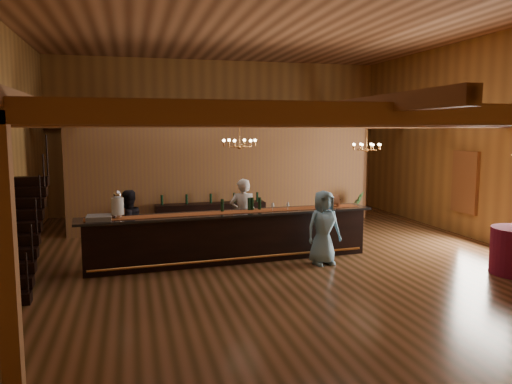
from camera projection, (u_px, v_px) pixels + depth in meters
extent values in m
plane|color=brown|center=(272.00, 257.00, 11.84)|extent=(14.00, 14.00, 0.00)
plane|color=#AE744C|center=(273.00, 18.00, 11.16)|extent=(14.00, 14.00, 0.00)
cube|color=olive|center=(220.00, 137.00, 18.24)|extent=(12.00, 0.10, 5.50)
cube|color=olive|center=(475.00, 157.00, 4.77)|extent=(12.00, 0.10, 5.50)
cube|color=olive|center=(494.00, 140.00, 12.96)|extent=(0.10, 14.00, 5.50)
cube|color=brown|center=(396.00, 114.00, 6.15)|extent=(11.90, 0.20, 0.28)
cube|color=brown|center=(321.00, 119.00, 8.56)|extent=(11.90, 0.20, 0.28)
cube|color=brown|center=(279.00, 121.00, 10.97)|extent=(11.90, 0.20, 0.28)
cube|color=brown|center=(252.00, 123.00, 13.37)|extent=(11.90, 0.20, 0.28)
cube|color=brown|center=(233.00, 124.00, 15.78)|extent=(11.90, 0.20, 0.28)
cube|color=brown|center=(221.00, 125.00, 17.99)|extent=(11.90, 0.20, 0.28)
cube|color=brown|center=(64.00, 114.00, 10.34)|extent=(0.18, 13.90, 0.22)
cube|color=brown|center=(273.00, 115.00, 11.43)|extent=(0.18, 13.90, 0.22)
cube|color=brown|center=(445.00, 117.00, 12.52)|extent=(0.18, 13.90, 0.22)
cube|color=brown|center=(86.00, 177.00, 14.88)|extent=(0.20, 0.20, 3.20)
cube|color=brown|center=(362.00, 171.00, 17.07)|extent=(0.20, 0.20, 3.20)
cube|color=brown|center=(7.00, 264.00, 5.26)|extent=(0.20, 0.20, 3.20)
cube|color=brown|center=(224.00, 179.00, 14.90)|extent=(9.00, 0.18, 3.10)
cube|color=white|center=(465.00, 182.00, 14.05)|extent=(0.12, 1.05, 1.75)
cube|color=black|center=(0.00, 300.00, 8.58)|extent=(1.00, 0.28, 0.20)
cube|color=black|center=(3.00, 284.00, 8.83)|extent=(1.00, 0.28, 0.20)
cube|color=black|center=(6.00, 268.00, 9.07)|extent=(1.00, 0.28, 0.20)
cube|color=black|center=(9.00, 254.00, 9.32)|extent=(1.00, 0.28, 0.20)
cube|color=black|center=(12.00, 240.00, 9.56)|extent=(1.00, 0.28, 0.20)
cube|color=black|center=(15.00, 227.00, 9.81)|extent=(1.00, 0.28, 0.20)
cube|color=black|center=(17.00, 215.00, 10.05)|extent=(1.00, 0.28, 0.20)
cube|color=black|center=(20.00, 203.00, 10.30)|extent=(1.00, 0.28, 0.20)
cube|color=black|center=(22.00, 192.00, 10.54)|extent=(1.00, 0.28, 0.20)
cube|color=black|center=(24.00, 181.00, 10.79)|extent=(1.00, 0.28, 0.20)
cube|color=black|center=(256.00, 201.00, 17.31)|extent=(1.20, 0.60, 1.10)
cube|color=#95512B|center=(169.00, 206.00, 16.59)|extent=(1.00, 0.60, 1.00)
cube|color=black|center=(231.00, 238.00, 11.45)|extent=(6.53, 1.24, 1.08)
cube|color=black|center=(231.00, 214.00, 11.38)|extent=(6.87, 1.40, 0.05)
cube|color=maroon|center=(231.00, 212.00, 11.37)|extent=(6.40, 0.96, 0.01)
cylinder|color=#CE8840|center=(235.00, 259.00, 11.08)|extent=(6.26, 0.57, 0.05)
cylinder|color=silver|center=(118.00, 216.00, 10.62)|extent=(0.18, 0.18, 0.08)
cylinder|color=silver|center=(118.00, 206.00, 10.59)|extent=(0.26, 0.26, 0.36)
sphere|color=silver|center=(117.00, 195.00, 10.56)|extent=(0.18, 0.18, 0.18)
cube|color=gray|center=(99.00, 218.00, 10.39)|extent=(0.50, 0.50, 0.10)
cube|color=#95512B|center=(327.00, 201.00, 12.09)|extent=(0.06, 0.06, 0.30)
cube|color=#95512B|center=(338.00, 201.00, 12.16)|extent=(0.06, 0.06, 0.30)
cylinder|color=#95512B|center=(333.00, 200.00, 12.12)|extent=(0.24, 0.24, 0.24)
cylinder|color=black|center=(222.00, 205.00, 11.42)|extent=(0.07, 0.07, 0.30)
cylinder|color=black|center=(249.00, 204.00, 11.63)|extent=(0.07, 0.07, 0.30)
cylinder|color=black|center=(252.00, 204.00, 11.65)|extent=(0.07, 0.07, 0.30)
cylinder|color=black|center=(260.00, 204.00, 11.71)|extent=(0.07, 0.07, 0.30)
cube|color=black|center=(211.00, 218.00, 14.53)|extent=(3.20, 0.56, 0.90)
cylinder|color=#CE8840|center=(240.00, 134.00, 11.84)|extent=(0.02, 0.02, 0.59)
sphere|color=#CE8840|center=(240.00, 147.00, 11.88)|extent=(0.12, 0.12, 0.12)
torus|color=#CE8840|center=(240.00, 143.00, 11.86)|extent=(0.80, 0.80, 0.04)
cylinder|color=#CE8840|center=(367.00, 136.00, 13.99)|extent=(0.02, 0.02, 0.75)
sphere|color=#CE8840|center=(367.00, 150.00, 14.04)|extent=(0.12, 0.12, 0.12)
torus|color=#CE8840|center=(367.00, 146.00, 14.02)|extent=(0.80, 0.80, 0.04)
imported|color=silver|center=(243.00, 215.00, 12.36)|extent=(0.73, 0.55, 1.82)
imported|color=black|center=(128.00, 225.00, 11.57)|extent=(1.00, 0.97, 1.63)
imported|color=#6FA5C8|center=(324.00, 228.00, 11.16)|extent=(0.88, 0.64, 1.67)
imported|color=#244820|center=(355.00, 210.00, 15.34)|extent=(0.75, 0.68, 1.14)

